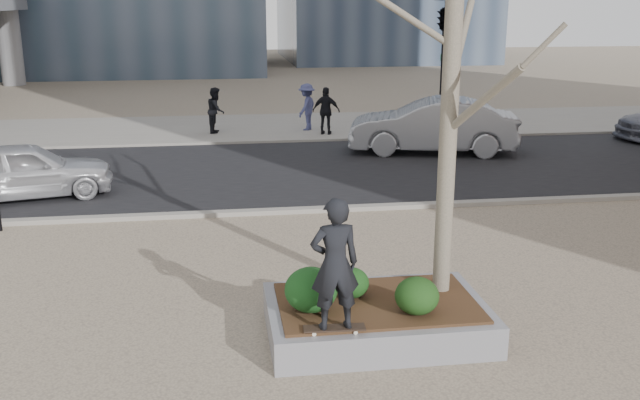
{
  "coord_description": "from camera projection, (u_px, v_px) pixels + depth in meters",
  "views": [
    {
      "loc": [
        -1.08,
        -8.83,
        4.47
      ],
      "look_at": [
        0.5,
        2.0,
        1.4
      ],
      "focal_mm": 40.0,
      "sensor_mm": 36.0,
      "label": 1
    }
  ],
  "objects": [
    {
      "name": "ground",
      "position": [
        305.0,
        338.0,
        9.77
      ],
      "size": [
        120.0,
        120.0,
        0.0
      ],
      "primitive_type": "plane",
      "color": "gray",
      "rests_on": "ground"
    },
    {
      "name": "street",
      "position": [
        259.0,
        171.0,
        19.29
      ],
      "size": [
        60.0,
        8.0,
        0.02
      ],
      "primitive_type": "cube",
      "color": "black",
      "rests_on": "ground"
    },
    {
      "name": "far_sidewalk",
      "position": [
        247.0,
        127.0,
        25.96
      ],
      "size": [
        60.0,
        6.0,
        0.02
      ],
      "primitive_type": "cube",
      "color": "gray",
      "rests_on": "ground"
    },
    {
      "name": "planter",
      "position": [
        377.0,
        319.0,
        9.85
      ],
      "size": [
        3.0,
        2.0,
        0.45
      ],
      "primitive_type": "cube",
      "color": "gray",
      "rests_on": "ground"
    },
    {
      "name": "planter_mulch",
      "position": [
        377.0,
        303.0,
        9.78
      ],
      "size": [
        2.7,
        1.7,
        0.04
      ],
      "primitive_type": "cube",
      "color": "#382314",
      "rests_on": "planter"
    },
    {
      "name": "sycamore_tree",
      "position": [
        452.0,
        54.0,
        9.31
      ],
      "size": [
        2.8,
        2.8,
        6.6
      ],
      "primitive_type": null,
      "color": "gray",
      "rests_on": "planter_mulch"
    },
    {
      "name": "shrub_left",
      "position": [
        311.0,
        290.0,
        9.4
      ],
      "size": [
        0.7,
        0.7,
        0.6
      ],
      "primitive_type": "ellipsoid",
      "color": "#133E17",
      "rests_on": "planter_mulch"
    },
    {
      "name": "shrub_middle",
      "position": [
        351.0,
        283.0,
        9.86
      ],
      "size": [
        0.5,
        0.5,
        0.43
      ],
      "primitive_type": "ellipsoid",
      "color": "#123611",
      "rests_on": "planter_mulch"
    },
    {
      "name": "shrub_right",
      "position": [
        417.0,
        296.0,
        9.33
      ],
      "size": [
        0.58,
        0.58,
        0.5
      ],
      "primitive_type": "ellipsoid",
      "color": "#153711",
      "rests_on": "planter_mulch"
    },
    {
      "name": "skateboard",
      "position": [
        334.0,
        330.0,
        8.93
      ],
      "size": [
        0.79,
        0.24,
        0.08
      ],
      "primitive_type": null,
      "rotation": [
        0.0,
        0.0,
        -0.06
      ],
      "color": "black",
      "rests_on": "planter"
    },
    {
      "name": "skateboarder",
      "position": [
        335.0,
        264.0,
        8.69
      ],
      "size": [
        0.64,
        0.45,
        1.69
      ],
      "primitive_type": "imported",
      "rotation": [
        0.0,
        0.0,
        3.22
      ],
      "color": "black",
      "rests_on": "skateboard"
    },
    {
      "name": "police_car",
      "position": [
        25.0,
        170.0,
        16.48
      ],
      "size": [
        4.15,
        2.41,
        1.33
      ],
      "primitive_type": "imported",
      "rotation": [
        0.0,
        0.0,
        1.8
      ],
      "color": "silver",
      "rests_on": "street"
    },
    {
      "name": "car_silver",
      "position": [
        432.0,
        126.0,
        21.41
      ],
      "size": [
        5.26,
        2.86,
        1.64
      ],
      "primitive_type": "imported",
      "rotation": [
        0.0,
        0.0,
        4.48
      ],
      "color": "gray",
      "rests_on": "street"
    },
    {
      "name": "pedestrian_a",
      "position": [
        216.0,
        110.0,
        24.69
      ],
      "size": [
        0.69,
        0.83,
        1.57
      ],
      "primitive_type": "imported",
      "rotation": [
        0.0,
        0.0,
        1.44
      ],
      "color": "black",
      "rests_on": "far_sidewalk"
    },
    {
      "name": "pedestrian_b",
      "position": [
        307.0,
        107.0,
        25.18
      ],
      "size": [
        1.06,
        1.22,
        1.64
      ],
      "primitive_type": "imported",
      "rotation": [
        0.0,
        0.0,
        4.19
      ],
      "color": "#3F4371",
      "rests_on": "far_sidewalk"
    },
    {
      "name": "pedestrian_c",
      "position": [
        326.0,
        111.0,
        24.37
      ],
      "size": [
        1.02,
        0.7,
        1.61
      ],
      "primitive_type": "imported",
      "rotation": [
        0.0,
        0.0,
        2.79
      ],
      "color": "black",
      "rests_on": "far_sidewalk"
    },
    {
      "name": "traffic_light_far",
      "position": [
        442.0,
        69.0,
        23.98
      ],
      "size": [
        0.6,
        2.48,
        4.5
      ],
      "primitive_type": null,
      "color": "black",
      "rests_on": "ground"
    }
  ]
}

